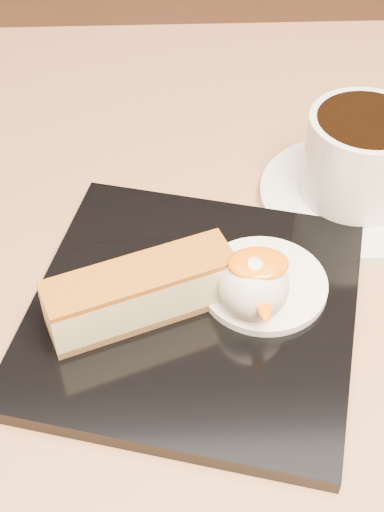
{
  "coord_description": "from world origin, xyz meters",
  "views": [
    {
      "loc": [
        0.01,
        -0.34,
        1.11
      ],
      "look_at": [
        0.03,
        0.0,
        0.76
      ],
      "focal_mm": 50.0,
      "sensor_mm": 36.0,
      "label": 1
    }
  ],
  "objects_px": {
    "table": "(161,414)",
    "dessert_plate": "(193,311)",
    "ice_cream_scoop": "(254,286)",
    "saucer": "(352,196)",
    "cheesecake": "(141,292)",
    "coffee_cup": "(363,155)"
  },
  "relations": [
    {
      "from": "cheesecake",
      "to": "saucer",
      "type": "relative_size",
      "value": 0.87
    },
    {
      "from": "saucer",
      "to": "ice_cream_scoop",
      "type": "bearing_deg",
      "value": -127.7
    },
    {
      "from": "coffee_cup",
      "to": "cheesecake",
      "type": "bearing_deg",
      "value": -162.39
    },
    {
      "from": "ice_cream_scoop",
      "to": "saucer",
      "type": "xyz_separation_m",
      "value": [
        0.09,
        0.12,
        -0.03
      ]
    },
    {
      "from": "cheesecake",
      "to": "saucer",
      "type": "xyz_separation_m",
      "value": [
        0.17,
        0.12,
        -0.03
      ]
    },
    {
      "from": "ice_cream_scoop",
      "to": "table",
      "type": "bearing_deg",
      "value": 160.91
    },
    {
      "from": "table",
      "to": "dessert_plate",
      "type": "relative_size",
      "value": 3.64
    },
    {
      "from": "table",
      "to": "ice_cream_scoop",
      "type": "height_order",
      "value": "ice_cream_scoop"
    },
    {
      "from": "cheesecake",
      "to": "ice_cream_scoop",
      "type": "height_order",
      "value": "ice_cream_scoop"
    },
    {
      "from": "cheesecake",
      "to": "ice_cream_scoop",
      "type": "distance_m",
      "value": 0.08
    },
    {
      "from": "dessert_plate",
      "to": "saucer",
      "type": "bearing_deg",
      "value": 41.05
    },
    {
      "from": "table",
      "to": "cheesecake",
      "type": "relative_size",
      "value": 6.12
    },
    {
      "from": "cheesecake",
      "to": "coffee_cup",
      "type": "distance_m",
      "value": 0.21
    },
    {
      "from": "cheesecake",
      "to": "ice_cream_scoop",
      "type": "bearing_deg",
      "value": -20.72
    },
    {
      "from": "saucer",
      "to": "coffee_cup",
      "type": "bearing_deg",
      "value": 17.97
    },
    {
      "from": "dessert_plate",
      "to": "ice_cream_scoop",
      "type": "distance_m",
      "value": 0.05
    },
    {
      "from": "cheesecake",
      "to": "dessert_plate",
      "type": "bearing_deg",
      "value": -12.59
    },
    {
      "from": "saucer",
      "to": "cheesecake",
      "type": "bearing_deg",
      "value": -144.23
    },
    {
      "from": "dessert_plate",
      "to": "saucer",
      "type": "height_order",
      "value": "dessert_plate"
    },
    {
      "from": "dessert_plate",
      "to": "saucer",
      "type": "xyz_separation_m",
      "value": [
        0.13,
        0.12,
        -0.0
      ]
    },
    {
      "from": "ice_cream_scoop",
      "to": "saucer",
      "type": "height_order",
      "value": "ice_cream_scoop"
    },
    {
      "from": "cheesecake",
      "to": "saucer",
      "type": "distance_m",
      "value": 0.21
    }
  ]
}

